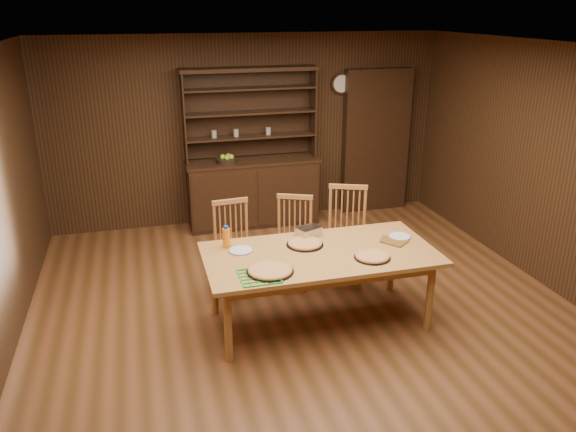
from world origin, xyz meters
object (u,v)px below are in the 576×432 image
object	(u,v)px
china_hutch	(253,183)
dining_table	(320,259)
chair_left	(234,243)
chair_center	(293,238)
chair_right	(346,231)
juice_bottle	(226,237)

from	to	relation	value
china_hutch	dining_table	world-z (taller)	china_hutch
chair_left	chair_center	size ratio (longest dim) A/B	1.00
chair_left	chair_right	distance (m)	1.26
chair_left	juice_bottle	bearing A→B (deg)	-110.68
chair_center	chair_right	bearing A→B (deg)	17.50
chair_left	juice_bottle	size ratio (longest dim) A/B	4.53
chair_center	chair_right	xyz separation A→B (m)	(0.59, -0.07, 0.05)
chair_right	china_hutch	bearing A→B (deg)	130.51
chair_left	chair_right	world-z (taller)	chair_right
china_hutch	chair_center	bearing A→B (deg)	-88.33
dining_table	china_hutch	bearing A→B (deg)	91.37
china_hutch	chair_center	world-z (taller)	china_hutch
china_hutch	chair_left	xyz separation A→B (m)	(-0.61, -1.87, -0.06)
dining_table	chair_center	bearing A→B (deg)	90.71
juice_bottle	dining_table	bearing A→B (deg)	-22.85
chair_center	juice_bottle	distance (m)	1.03
chair_left	china_hutch	bearing A→B (deg)	67.17
chair_right	dining_table	bearing A→B (deg)	-103.24
dining_table	juice_bottle	world-z (taller)	juice_bottle
china_hutch	chair_left	size ratio (longest dim) A/B	2.16
dining_table	chair_left	size ratio (longest dim) A/B	2.18
chair_right	juice_bottle	size ratio (longest dim) A/B	4.92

